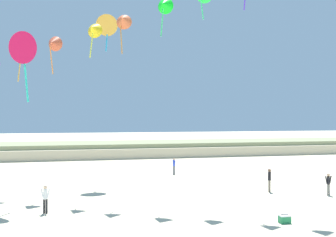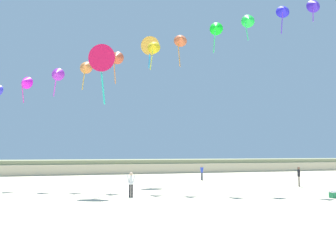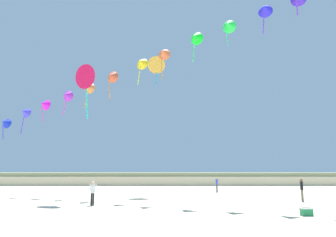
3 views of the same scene
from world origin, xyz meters
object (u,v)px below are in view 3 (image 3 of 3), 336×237
(large_kite_low_lead, at_px, (87,77))
(beach_cooler, at_px, (306,212))
(person_far_left, at_px, (216,184))
(large_kite_mid_trail, at_px, (156,65))
(person_near_right, at_px, (301,188))
(person_near_left, at_px, (92,191))

(large_kite_low_lead, height_order, beach_cooler, large_kite_low_lead)
(person_far_left, bearing_deg, large_kite_mid_trail, -160.99)
(person_far_left, relative_size, large_kite_mid_trail, 0.48)
(person_near_right, bearing_deg, large_kite_low_lead, 178.54)
(large_kite_low_lead, distance_m, large_kite_mid_trail, 9.51)
(person_near_left, bearing_deg, person_near_right, 9.88)
(large_kite_low_lead, bearing_deg, person_near_left, -63.24)
(person_near_right, height_order, large_kite_mid_trail, large_kite_mid_trail)
(beach_cooler, bearing_deg, person_far_left, 96.91)
(person_near_right, bearing_deg, person_near_left, -170.12)
(person_far_left, bearing_deg, person_near_left, -130.63)
(person_near_right, height_order, person_far_left, person_near_right)
(person_far_left, distance_m, large_kite_mid_trail, 14.56)
(large_kite_low_lead, xyz_separation_m, large_kite_mid_trail, (5.54, 6.85, 3.58))
(person_near_left, bearing_deg, large_kite_mid_trail, 68.49)
(person_near_left, height_order, person_far_left, person_near_left)
(person_near_right, bearing_deg, large_kite_mid_trail, 148.06)
(large_kite_low_lead, bearing_deg, beach_cooler, -28.71)
(person_near_right, height_order, large_kite_low_lead, large_kite_low_lead)
(person_far_left, height_order, beach_cooler, person_far_left)
(large_kite_mid_trail, distance_m, beach_cooler, 21.68)
(large_kite_low_lead, bearing_deg, person_far_left, 36.93)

